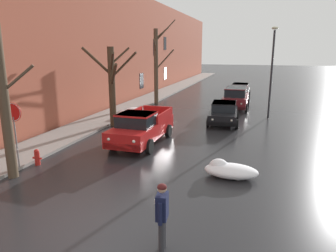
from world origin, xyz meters
The scene contains 17 objects.
ground_plane centered at (0.00, 0.00, 0.00)m, with size 200.00×200.00×0.00m, color #232326.
left_sidewalk_slab centered at (-6.02, 18.00, 0.07)m, with size 2.60×80.00×0.13m, color gray.
brick_townhouse_facade centered at (-7.82, 18.01, 5.12)m, with size 0.63×80.00×10.24m.
snow_bank_near_corner_left centered at (-4.57, 15.00, 0.24)m, with size 1.65×1.19×0.49m.
snow_bank_along_left_kerb centered at (3.60, 4.54, 0.27)m, with size 2.07×1.17×0.66m.
snow_bank_mid_block_left centered at (-4.53, 13.11, 0.25)m, with size 1.78×1.21×0.66m.
bare_tree_at_the_corner centered at (-4.50, 2.07, 3.26)m, with size 2.39×2.61×6.27m.
bare_tree_second_along_sidewalk centered at (-4.42, 10.79, 2.83)m, with size 3.79×2.80×5.03m.
bare_tree_mid_block centered at (-4.40, 19.57, 3.54)m, with size 1.85×2.52×7.41m.
pickup_truck_red_approaching_near_lane centered at (-1.28, 7.73, 0.88)m, with size 2.23×5.20×1.76m.
sedan_black_parked_kerbside_close centered at (2.31, 13.67, 0.75)m, with size 2.18×4.20×1.42m.
suv_maroon_parked_kerbside_mid centered at (2.65, 19.24, 0.99)m, with size 2.12×4.44×1.82m.
sedan_grey_parked_far_down_block centered at (2.55, 26.03, 0.75)m, with size 2.03×4.39×1.42m.
pedestrian_with_coffee centered at (2.49, -0.54, 1.04)m, with size 0.40×0.64×1.76m.
fire_hydrant centered at (-4.44, 3.51, 0.36)m, with size 0.42×0.22×0.71m.
stop_sign_at_corner centered at (-4.76, 2.80, 2.18)m, with size 0.76×0.07×2.82m.
street_lamp_post centered at (5.24, 16.45, 3.55)m, with size 0.44×0.24×6.38m.
Camera 1 is at (4.56, -7.01, 4.84)m, focal length 33.27 mm.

